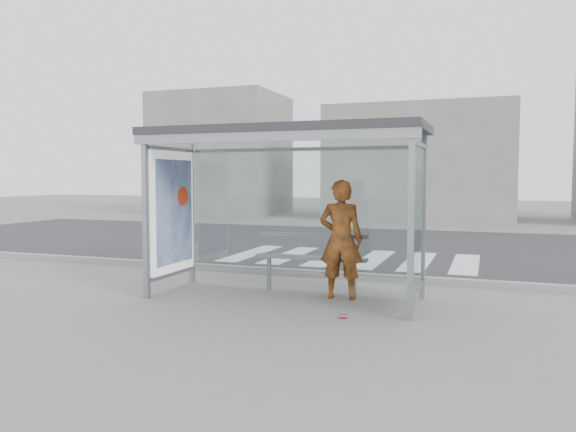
{
  "coord_description": "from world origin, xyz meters",
  "views": [
    {
      "loc": [
        2.94,
        -8.02,
        1.87
      ],
      "look_at": [
        -0.01,
        0.2,
        1.26
      ],
      "focal_mm": 35.0,
      "sensor_mm": 36.0,
      "label": 1
    }
  ],
  "objects_px": {
    "soda_can": "(343,316)",
    "bench": "(311,258)",
    "bus_shelter": "(263,170)",
    "person": "(341,239)"
  },
  "relations": [
    {
      "from": "soda_can",
      "to": "bench",
      "type": "bearing_deg",
      "value": 121.6
    },
    {
      "from": "bench",
      "to": "soda_can",
      "type": "height_order",
      "value": "bench"
    },
    {
      "from": "bus_shelter",
      "to": "person",
      "type": "bearing_deg",
      "value": 10.98
    },
    {
      "from": "bus_shelter",
      "to": "soda_can",
      "type": "relative_size",
      "value": 40.01
    },
    {
      "from": "bench",
      "to": "soda_can",
      "type": "distance_m",
      "value": 1.82
    },
    {
      "from": "bus_shelter",
      "to": "person",
      "type": "xyz_separation_m",
      "value": [
        1.19,
        0.23,
        -1.07
      ]
    },
    {
      "from": "bench",
      "to": "person",
      "type": "bearing_deg",
      "value": -26.85
    },
    {
      "from": "bus_shelter",
      "to": "person",
      "type": "distance_m",
      "value": 1.62
    },
    {
      "from": "bench",
      "to": "soda_can",
      "type": "bearing_deg",
      "value": -58.4
    },
    {
      "from": "person",
      "to": "soda_can",
      "type": "xyz_separation_m",
      "value": [
        0.34,
        -1.19,
        -0.89
      ]
    }
  ]
}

